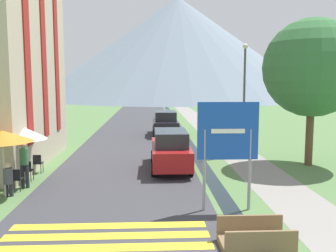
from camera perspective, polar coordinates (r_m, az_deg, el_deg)
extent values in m
plane|color=#517542|center=(26.89, 0.12, -1.82)|extent=(160.00, 160.00, 0.00)
cube|color=#38383D|center=(36.79, -4.56, 0.52)|extent=(6.40, 60.00, 0.01)
cube|color=gray|center=(37.10, 4.90, 0.57)|extent=(2.20, 60.00, 0.01)
cube|color=black|center=(36.86, 1.20, 0.55)|extent=(0.60, 60.00, 0.00)
cube|color=yellow|center=(9.75, -9.82, -17.82)|extent=(5.44, 0.44, 0.01)
cube|color=yellow|center=(10.39, -9.33, -16.22)|extent=(5.44, 0.44, 0.01)
cube|color=yellow|center=(11.03, -8.91, -14.80)|extent=(5.44, 0.44, 0.01)
cone|color=slate|center=(91.65, 1.49, 11.79)|extent=(66.15, 66.15, 23.84)
cube|color=maroon|center=(16.92, -20.68, 11.04)|extent=(0.06, 0.70, 8.13)
cube|color=maroon|center=(19.28, -18.41, 10.56)|extent=(0.06, 0.70, 8.13)
cube|color=maroon|center=(21.67, -16.63, 10.18)|extent=(0.06, 0.70, 8.13)
cylinder|color=gray|center=(11.80, 5.56, -6.75)|extent=(0.10, 0.10, 2.58)
cylinder|color=gray|center=(12.09, 12.33, -6.55)|extent=(0.10, 0.10, 2.58)
cube|color=#1947B7|center=(11.68, 9.12, -0.75)|extent=(1.90, 0.05, 1.79)
cube|color=white|center=(11.65, 9.15, -0.77)|extent=(1.05, 0.02, 0.14)
cube|color=brown|center=(9.79, 13.09, -16.94)|extent=(1.70, 1.10, 0.12)
cube|color=brown|center=(9.23, 14.04, -16.56)|extent=(1.70, 0.08, 0.45)
cube|color=brown|center=(10.13, 12.33, -14.33)|extent=(1.70, 0.08, 0.45)
cube|color=brown|center=(9.66, 8.45, -17.82)|extent=(0.16, 0.99, 0.08)
cube|color=brown|center=(10.06, 17.49, -17.04)|extent=(0.16, 0.99, 0.08)
cube|color=#A31919|center=(17.42, 0.38, -4.19)|extent=(1.70, 4.58, 0.84)
cube|color=#23282D|center=(17.06, 0.42, -1.84)|extent=(1.44, 2.52, 0.68)
cylinder|color=black|center=(18.87, -2.32, -4.64)|extent=(0.18, 0.60, 0.60)
cylinder|color=black|center=(18.95, 2.59, -4.59)|extent=(0.18, 0.60, 0.60)
cylinder|color=black|center=(16.10, -2.24, -6.65)|extent=(0.18, 0.60, 0.60)
cylinder|color=black|center=(16.19, 3.53, -6.58)|extent=(0.18, 0.60, 0.60)
cube|color=black|center=(28.24, -0.41, 0.07)|extent=(1.80, 4.50, 0.84)
cube|color=#23282D|center=(27.94, -0.39, 1.57)|extent=(1.53, 2.47, 0.68)
cylinder|color=black|center=(29.65, -2.18, -0.42)|extent=(0.18, 0.60, 0.60)
cylinder|color=black|center=(29.72, 1.13, -0.40)|extent=(0.18, 0.60, 0.60)
cylinder|color=black|center=(26.89, -2.12, -1.18)|extent=(0.18, 0.60, 0.60)
cylinder|color=black|center=(26.96, 1.54, -1.15)|extent=(0.18, 0.60, 0.60)
cube|color=black|center=(17.62, -19.22, -5.35)|extent=(0.40, 0.40, 0.04)
cube|color=black|center=(17.41, -19.41, -4.83)|extent=(0.40, 0.04, 0.40)
cylinder|color=black|center=(17.88, -19.56, -5.93)|extent=(0.03, 0.03, 0.45)
cylinder|color=black|center=(17.78, -18.51, -5.96)|extent=(0.03, 0.03, 0.45)
cylinder|color=black|center=(17.56, -19.88, -6.17)|extent=(0.03, 0.03, 0.45)
cylinder|color=black|center=(17.46, -18.81, -6.20)|extent=(0.03, 0.03, 0.45)
cube|color=black|center=(16.37, -20.59, -6.33)|extent=(0.40, 0.40, 0.04)
cube|color=black|center=(16.16, -20.82, -5.78)|extent=(0.40, 0.04, 0.40)
cylinder|color=black|center=(16.63, -20.94, -6.94)|extent=(0.03, 0.03, 0.45)
cylinder|color=black|center=(16.53, -19.82, -6.97)|extent=(0.03, 0.03, 0.45)
cylinder|color=black|center=(16.32, -21.32, -7.21)|extent=(0.03, 0.03, 0.45)
cylinder|color=black|center=(16.21, -20.17, -7.25)|extent=(0.03, 0.03, 0.45)
cube|color=black|center=(15.11, -22.07, -7.48)|extent=(0.40, 0.40, 0.04)
cube|color=black|center=(14.89, -22.33, -6.90)|extent=(0.40, 0.04, 0.40)
cylinder|color=black|center=(15.37, -22.42, -8.12)|extent=(0.03, 0.03, 0.45)
cylinder|color=black|center=(15.26, -21.21, -8.17)|extent=(0.03, 0.03, 0.45)
cylinder|color=black|center=(15.06, -22.86, -8.44)|extent=(0.03, 0.03, 0.45)
cylinder|color=black|center=(14.95, -21.62, -8.50)|extent=(0.03, 0.03, 0.45)
cylinder|color=#B7B2A8|center=(14.31, -23.74, -5.53)|extent=(0.06, 0.06, 2.27)
cone|color=orange|center=(14.14, -23.94, -1.43)|extent=(2.07, 2.07, 0.39)
cylinder|color=#B7B2A8|center=(16.53, -21.34, -4.16)|extent=(0.06, 0.06, 2.07)
cone|color=silver|center=(16.39, -21.49, -0.95)|extent=(2.06, 2.06, 0.55)
cylinder|color=#282833|center=(14.59, -23.44, -8.94)|extent=(0.14, 0.14, 0.46)
cylinder|color=#282833|center=(14.53, -22.76, -8.98)|extent=(0.14, 0.14, 0.46)
cylinder|color=#4C4C56|center=(14.43, -23.20, -7.01)|extent=(0.32, 0.32, 0.56)
sphere|color=beige|center=(14.35, -23.27, -5.53)|extent=(0.22, 0.22, 0.22)
cylinder|color=#282833|center=(15.42, -21.29, -7.14)|extent=(0.14, 0.14, 0.91)
cylinder|color=#282833|center=(15.36, -20.65, -7.16)|extent=(0.14, 0.14, 0.91)
cylinder|color=#386B47|center=(15.23, -21.09, -4.34)|extent=(0.32, 0.32, 0.62)
sphere|color=#9E755B|center=(15.16, -21.16, -2.81)|extent=(0.22, 0.22, 0.22)
cylinder|color=#515156|center=(20.70, 11.50, 3.49)|extent=(0.12, 0.12, 5.78)
sphere|color=silver|center=(20.75, 11.70, 11.81)|extent=(0.28, 0.28, 0.28)
cylinder|color=brown|center=(19.30, 20.73, -1.64)|extent=(0.36, 0.36, 2.71)
sphere|color=#336B38|center=(19.12, 21.16, 8.28)|extent=(4.65, 4.65, 4.65)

